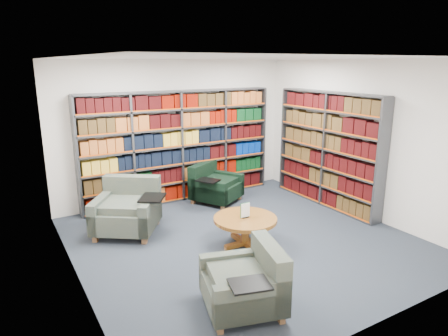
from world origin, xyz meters
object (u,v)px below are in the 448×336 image
chair_teal_left (128,210)px  chair_teal_front (249,284)px  coffee_table (245,223)px  chair_green_right (213,186)px

chair_teal_left → chair_teal_front: 2.91m
chair_teal_front → coffee_table: chair_teal_front is taller
chair_teal_front → coffee_table: 1.64m
chair_green_right → coffee_table: 2.12m
chair_teal_left → chair_teal_front: bearing=-80.3°
chair_teal_left → chair_teal_front: (0.49, -2.87, -0.04)m
coffee_table → chair_teal_left: bearing=132.6°
chair_teal_front → chair_teal_left: bearing=99.7°
chair_teal_left → coffee_table: chair_teal_left is taller
chair_teal_front → coffee_table: bearing=58.1°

